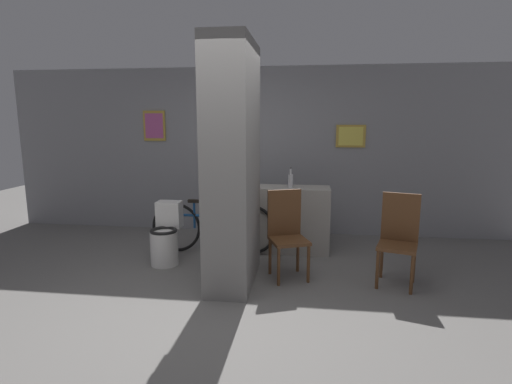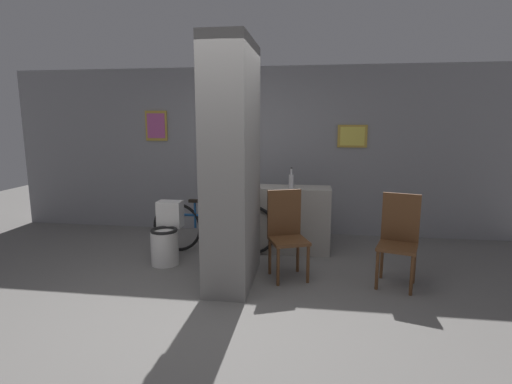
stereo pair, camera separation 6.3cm
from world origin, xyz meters
The scene contains 9 objects.
ground_plane centered at (0.00, 0.00, 0.00)m, with size 14.00×14.00×0.00m, color slate.
wall_back centered at (0.00, 2.63, 1.30)m, with size 8.00×0.09×2.60m.
pillar_center centered at (0.06, 0.55, 1.30)m, with size 0.49×1.10×2.60m.
counter_shelf centered at (0.43, 1.69, 0.45)m, with size 1.48×0.44×0.89m.
toilet centered at (-0.89, 1.00, 0.33)m, with size 0.34×0.50×0.76m.
chair_near_pillar centered at (0.64, 0.77, 0.54)m, with size 0.52×0.52×1.00m.
chair_by_doorway centered at (1.86, 0.72, 0.54)m, with size 0.50×0.50×1.00m.
bicycle centered at (-0.39, 1.45, 0.36)m, with size 1.72×0.42×0.74m.
bottle_tall centered at (0.64, 1.62, 1.00)m, with size 0.06×0.06×0.28m.
Camera 1 is at (0.86, -3.65, 1.78)m, focal length 28.00 mm.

